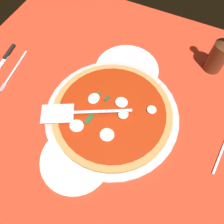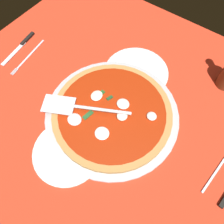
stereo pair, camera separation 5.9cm
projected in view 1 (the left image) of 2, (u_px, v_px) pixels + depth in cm
name	position (u px, v px, depth cm)	size (l,w,h in cm)	color
ground_plane	(98.00, 106.00, 71.37)	(103.35, 103.35, 0.80)	red
pizza_pan	(112.00, 114.00, 68.68)	(41.60, 41.60, 1.26)	#B2B4B8
dinner_plate_left	(127.00, 69.00, 77.19)	(22.20, 22.20, 1.00)	white
dinner_plate_right	(76.00, 159.00, 62.13)	(20.06, 20.06, 1.00)	white
pizza	(112.00, 112.00, 67.39)	(37.09, 37.09, 2.92)	#B48043
pizza_server	(80.00, 112.00, 64.64)	(15.72, 25.41, 1.00)	silver
place_setting_near	(9.00, 65.00, 78.26)	(21.95, 15.55, 1.40)	white
beer_bottle	(220.00, 53.00, 70.92)	(6.16, 6.16, 21.41)	#532F19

